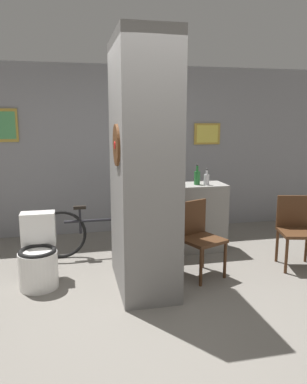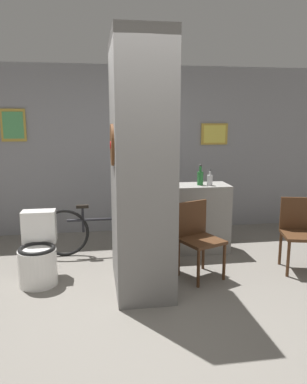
{
  "view_description": "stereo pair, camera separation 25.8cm",
  "coord_description": "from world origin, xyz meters",
  "px_view_note": "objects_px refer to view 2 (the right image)",
  "views": [
    {
      "loc": [
        -0.67,
        -3.25,
        1.8
      ],
      "look_at": [
        0.25,
        0.96,
        0.95
      ],
      "focal_mm": 35.0,
      "sensor_mm": 36.0,
      "label": 1
    },
    {
      "loc": [
        -0.42,
        -3.29,
        1.8
      ],
      "look_at": [
        0.25,
        0.96,
        0.95
      ],
      "focal_mm": 35.0,
      "sensor_mm": 36.0,
      "label": 2
    }
  ],
  "objects_px": {
    "toilet": "(38,255)",
    "chair_near_pillar": "(198,235)",
    "bicycle": "(102,230)",
    "chair_by_doorway": "(300,230)",
    "bottle_tall": "(200,177)"
  },
  "relations": [
    {
      "from": "bicycle",
      "to": "bottle_tall",
      "type": "relative_size",
      "value": 5.73
    },
    {
      "from": "toilet",
      "to": "chair_by_doorway",
      "type": "xyz_separation_m",
      "value": [
        3.06,
        -0.1,
        0.17
      ]
    },
    {
      "from": "chair_near_pillar",
      "to": "chair_by_doorway",
      "type": "xyz_separation_m",
      "value": [
        1.27,
        0.01,
        0.0
      ]
    },
    {
      "from": "toilet",
      "to": "bicycle",
      "type": "bearing_deg",
      "value": 46.95
    },
    {
      "from": "toilet",
      "to": "bicycle",
      "type": "distance_m",
      "value": 1.05
    },
    {
      "from": "toilet",
      "to": "chair_near_pillar",
      "type": "xyz_separation_m",
      "value": [
        1.79,
        -0.1,
        0.17
      ]
    },
    {
      "from": "chair_near_pillar",
      "to": "bicycle",
      "type": "xyz_separation_m",
      "value": [
        -1.07,
        0.87,
        -0.15
      ]
    },
    {
      "from": "toilet",
      "to": "bicycle",
      "type": "xyz_separation_m",
      "value": [
        0.72,
        0.77,
        0.02
      ]
    },
    {
      "from": "bottle_tall",
      "to": "chair_near_pillar",
      "type": "bearing_deg",
      "value": -107.18
    },
    {
      "from": "toilet",
      "to": "bottle_tall",
      "type": "bearing_deg",
      "value": 18.7
    },
    {
      "from": "bicycle",
      "to": "bottle_tall",
      "type": "distance_m",
      "value": 1.49
    },
    {
      "from": "bicycle",
      "to": "chair_by_doorway",
      "type": "bearing_deg",
      "value": -20.32
    },
    {
      "from": "chair_by_doorway",
      "to": "chair_near_pillar",
      "type": "bearing_deg",
      "value": -165.81
    },
    {
      "from": "toilet",
      "to": "chair_near_pillar",
      "type": "distance_m",
      "value": 1.8
    },
    {
      "from": "bicycle",
      "to": "toilet",
      "type": "bearing_deg",
      "value": -133.05
    }
  ]
}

